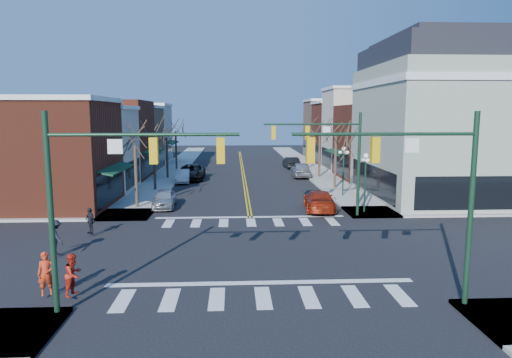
{
  "coord_description": "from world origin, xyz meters",
  "views": [
    {
      "loc": [
        -1.1,
        -23.05,
        7.11
      ],
      "look_at": [
        0.36,
        6.86,
        2.8
      ],
      "focal_mm": 32.0,
      "sensor_mm": 36.0,
      "label": 1
    }
  ],
  "objects": [
    {
      "name": "bldg_left_stucco_b",
      "position": [
        -15.5,
        43.5,
        4.1
      ],
      "size": [
        10.0,
        8.0,
        8.2
      ],
      "primitive_type": "cube",
      "color": "beige",
      "rests_on": "ground"
    },
    {
      "name": "bldg_right_brick_a",
      "position": [
        15.5,
        25.75,
        4.0
      ],
      "size": [
        10.0,
        8.5,
        8.0
      ],
      "primitive_type": "cube",
      "color": "maroon",
      "rests_on": "ground"
    },
    {
      "name": "bldg_left_stucco_a",
      "position": [
        -15.5,
        19.5,
        3.75
      ],
      "size": [
        10.0,
        7.0,
        7.5
      ],
      "primitive_type": "cube",
      "color": "beige",
      "rests_on": "ground"
    },
    {
      "name": "lamppost_corner",
      "position": [
        8.2,
        8.5,
        2.96
      ],
      "size": [
        0.36,
        0.36,
        4.33
      ],
      "color": "#14331E",
      "rests_on": "ground"
    },
    {
      "name": "bldg_left_brick_b",
      "position": [
        -15.5,
        27.5,
        4.25
      ],
      "size": [
        10.0,
        9.0,
        8.5
      ],
      "primitive_type": "cube",
      "color": "maroon",
      "rests_on": "ground"
    },
    {
      "name": "bldg_right_brick_b",
      "position": [
        15.5,
        41.0,
        4.25
      ],
      "size": [
        10.0,
        8.0,
        8.5
      ],
      "primitive_type": "cube",
      "color": "maroon",
      "rests_on": "ground"
    },
    {
      "name": "tree_right_c",
      "position": [
        8.4,
        27.0,
        2.42
      ],
      "size": [
        0.24,
        0.24,
        4.83
      ],
      "primitive_type": "cylinder",
      "color": "#382B21",
      "rests_on": "ground"
    },
    {
      "name": "tree_right_d",
      "position": [
        8.4,
        35.0,
        2.48
      ],
      "size": [
        0.24,
        0.24,
        4.97
      ],
      "primitive_type": "cylinder",
      "color": "#382B21",
      "rests_on": "ground"
    },
    {
      "name": "bldg_left_tan",
      "position": [
        -15.5,
        35.75,
        3.9
      ],
      "size": [
        10.0,
        7.5,
        7.8
      ],
      "primitive_type": "cube",
      "color": "#86664A",
      "rests_on": "ground"
    },
    {
      "name": "car_left_near",
      "position": [
        -6.4,
        11.27,
        0.69
      ],
      "size": [
        1.8,
        4.12,
        1.38
      ],
      "primitive_type": "imported",
      "rotation": [
        0.0,
        0.0,
        0.04
      ],
      "color": "#AAAAAE",
      "rests_on": "ground"
    },
    {
      "name": "pedestrian_dark_b",
      "position": [
        -10.0,
        -0.59,
        1.03
      ],
      "size": [
        1.29,
        1.25,
        1.76
      ],
      "primitive_type": "imported",
      "rotation": [
        0.0,
        0.0,
        2.41
      ],
      "color": "black",
      "rests_on": "sidewalk_left"
    },
    {
      "name": "car_left_mid",
      "position": [
        -6.4,
        23.97,
        0.66
      ],
      "size": [
        1.68,
        4.1,
        1.32
      ],
      "primitive_type": "imported",
      "rotation": [
        0.0,
        0.0,
        0.07
      ],
      "color": "silver",
      "rests_on": "ground"
    },
    {
      "name": "tree_left_d",
      "position": [
        -8.4,
        35.0,
        2.45
      ],
      "size": [
        0.24,
        0.24,
        4.9
      ],
      "primitive_type": "cylinder",
      "color": "#382B21",
      "rests_on": "ground"
    },
    {
      "name": "lamppost_midblock",
      "position": [
        8.2,
        15.0,
        2.96
      ],
      "size": [
        0.36,
        0.36,
        4.33
      ],
      "color": "#14331E",
      "rests_on": "ground"
    },
    {
      "name": "traffic_mast_near_right",
      "position": [
        5.55,
        -7.4,
        4.71
      ],
      "size": [
        6.6,
        0.28,
        7.2
      ],
      "color": "#14331E",
      "rests_on": "ground"
    },
    {
      "name": "car_right_near",
      "position": [
        5.17,
        9.7,
        0.75
      ],
      "size": [
        2.6,
        5.36,
        1.5
      ],
      "primitive_type": "imported",
      "rotation": [
        0.0,
        0.0,
        3.04
      ],
      "color": "#9C250E",
      "rests_on": "ground"
    },
    {
      "name": "tree_left_b",
      "position": [
        -8.4,
        19.0,
        2.52
      ],
      "size": [
        0.24,
        0.24,
        5.04
      ],
      "primitive_type": "cylinder",
      "color": "#382B21",
      "rests_on": "ground"
    },
    {
      "name": "sidewalk_left",
      "position": [
        -8.75,
        20.0,
        0.07
      ],
      "size": [
        3.5,
        70.0,
        0.15
      ],
      "primitive_type": "cube",
      "color": "#9E9B93",
      "rests_on": "ground"
    },
    {
      "name": "car_left_far",
      "position": [
        -5.71,
        26.04,
        0.83
      ],
      "size": [
        2.79,
        5.98,
        1.66
      ],
      "primitive_type": "imported",
      "rotation": [
        0.0,
        0.0,
        -0.01
      ],
      "color": "black",
      "rests_on": "ground"
    },
    {
      "name": "tree_left_a",
      "position": [
        -8.4,
        11.0,
        2.38
      ],
      "size": [
        0.24,
        0.24,
        4.76
      ],
      "primitive_type": "cylinder",
      "color": "#382B21",
      "rests_on": "ground"
    },
    {
      "name": "tree_right_a",
      "position": [
        8.4,
        11.0,
        2.31
      ],
      "size": [
        0.24,
        0.24,
        4.62
      ],
      "primitive_type": "cylinder",
      "color": "#382B21",
      "rests_on": "ground"
    },
    {
      "name": "car_right_mid",
      "position": [
        6.4,
        27.51,
        0.85
      ],
      "size": [
        2.19,
        5.08,
        1.71
      ],
      "primitive_type": "imported",
      "rotation": [
        0.0,
        0.0,
        3.11
      ],
      "color": "#A4A3A8",
      "rests_on": "ground"
    },
    {
      "name": "traffic_mast_near_left",
      "position": [
        -5.55,
        -7.4,
        4.71
      ],
      "size": [
        6.6,
        0.28,
        7.2
      ],
      "color": "#14331E",
      "rests_on": "ground"
    },
    {
      "name": "tree_left_c",
      "position": [
        -8.4,
        27.0,
        2.27
      ],
      "size": [
        0.24,
        0.24,
        4.55
      ],
      "primitive_type": "cylinder",
      "color": "#382B21",
      "rests_on": "ground"
    },
    {
      "name": "sidewalk_right",
      "position": [
        8.75,
        20.0,
        0.07
      ],
      "size": [
        3.5,
        70.0,
        0.15
      ],
      "primitive_type": "cube",
      "color": "#9E9B93",
      "rests_on": "ground"
    },
    {
      "name": "pedestrian_red_a",
      "position": [
        -8.36,
        -5.84,
        1.0
      ],
      "size": [
        0.73,
        0.61,
        1.71
      ],
      "primitive_type": "imported",
      "rotation": [
        0.0,
        0.0,
        0.38
      ],
      "color": "red",
      "rests_on": "sidewalk_left"
    },
    {
      "name": "bldg_left_brick_a",
      "position": [
        -15.5,
        11.75,
        4.0
      ],
      "size": [
        10.0,
        8.5,
        8.0
      ],
      "primitive_type": "cube",
      "color": "maroon",
      "rests_on": "ground"
    },
    {
      "name": "bldg_right_tan",
      "position": [
        15.5,
        49.0,
        4.5
      ],
      "size": [
        10.0,
        8.0,
        9.0
      ],
      "primitive_type": "cube",
      "color": "#86664A",
      "rests_on": "ground"
    },
    {
      "name": "bldg_right_stucco",
      "position": [
        15.5,
        33.5,
        5.0
      ],
      "size": [
        10.0,
        7.0,
        10.0
      ],
      "primitive_type": "cube",
      "color": "beige",
      "rests_on": "ground"
    },
    {
      "name": "traffic_mast_far_right",
      "position": [
        5.55,
        7.4,
        4.71
      ],
      "size": [
        6.6,
        0.28,
        7.2
      ],
      "color": "#14331E",
      "rests_on": "ground"
    },
    {
      "name": "car_right_far",
      "position": [
        6.4,
        35.95,
        0.74
      ],
      "size": [
        1.92,
        4.6,
        1.48
      ],
      "primitive_type": "imported",
      "rotation": [
        0.0,
        0.0,
        3.22
      ],
      "color": "black",
      "rests_on": "ground"
    },
    {
      "name": "victorian_corner",
      "position": [
        16.5,
        14.5,
        6.66
      ],
      "size": [
        12.25,
        14.25,
        13.3
      ],
      "color": "#98A28C",
      "rests_on": "ground"
    },
    {
      "name": "tree_right_b",
      "position": [
        8.4,
        19.0,
        2.59
      ],
      "size": [
        0.24,
        0.24,
        5.18
      ],
      "primitive_type": "cylinder",
      "color": "#382B21",
      "rests_on": "ground"
    },
    {
      "name": "pedestrian_red_b",
      "position": [
        -7.3,
        -5.91,
        0.98
      ],
      "size": [
        0.85,
        0.96,
        1.65
      ],
      "primitive_type": "imported",
      "rotation": [
        0.0,
        0.0,
        1.24
      ],
      "color": "red",
      "rests_on": "sidewalk_left"
    },
    {
      "name": "ground",
      "position": [
        0.0,
        0.0,
        0.0
      ],
      "size": [
        160.0,
        160.0,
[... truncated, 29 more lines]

